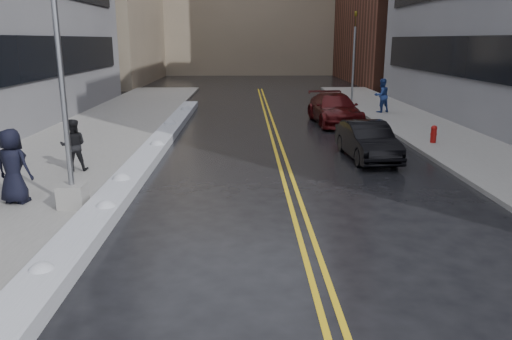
{
  "coord_description": "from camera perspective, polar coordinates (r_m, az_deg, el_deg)",
  "views": [
    {
      "loc": [
        1.13,
        -10.3,
        4.33
      ],
      "look_at": [
        1.39,
        1.25,
        1.3
      ],
      "focal_mm": 35.0,
      "sensor_mm": 36.0,
      "label": 1
    }
  ],
  "objects": [
    {
      "name": "car_maroon",
      "position": [
        26.77,
        8.96,
        6.9
      ],
      "size": [
        2.49,
        5.49,
        1.56
      ],
      "primitive_type": "imported",
      "rotation": [
        0.0,
        0.0,
        0.06
      ],
      "color": "#430A0C",
      "rests_on": "ground"
    },
    {
      "name": "pedestrian_east",
      "position": [
        30.53,
        14.16,
        8.26
      ],
      "size": [
        1.16,
        1.04,
        1.97
      ],
      "primitive_type": "imported",
      "rotation": [
        0.0,
        0.0,
        3.52
      ],
      "color": "navy",
      "rests_on": "sidewalk_east"
    },
    {
      "name": "pedestrian_c",
      "position": [
        14.41,
        -26.03,
        0.38
      ],
      "size": [
        1.1,
        0.86,
        1.98
      ],
      "primitive_type": "imported",
      "rotation": [
        0.0,
        0.0,
        2.88
      ],
      "color": "black",
      "rests_on": "sidewalk_west"
    },
    {
      "name": "traffic_signal",
      "position": [
        35.1,
        11.12,
        12.93
      ],
      "size": [
        0.16,
        0.2,
        6.0
      ],
      "color": "gray",
      "rests_on": "sidewalk_east"
    },
    {
      "name": "lane_line_left",
      "position": [
        20.79,
        2.11,
        2.68
      ],
      "size": [
        0.12,
        50.0,
        0.01
      ],
      "primitive_type": "cube",
      "color": "gold",
      "rests_on": "ground"
    },
    {
      "name": "car_black",
      "position": [
        18.98,
        12.61,
        3.29
      ],
      "size": [
        1.73,
        4.28,
        1.38
      ],
      "primitive_type": "imported",
      "rotation": [
        0.0,
        0.0,
        0.06
      ],
      "color": "black",
      "rests_on": "ground"
    },
    {
      "name": "sidewalk_west",
      "position": [
        21.85,
        -19.63,
        2.61
      ],
      "size": [
        5.5,
        50.0,
        0.15
      ],
      "primitive_type": "cube",
      "color": "gray",
      "rests_on": "ground"
    },
    {
      "name": "ground",
      "position": [
        11.23,
        -7.02,
        -8.1
      ],
      "size": [
        160.0,
        160.0,
        0.0
      ],
      "primitive_type": "plane",
      "color": "black",
      "rests_on": "ground"
    },
    {
      "name": "lane_line_right",
      "position": [
        20.81,
        2.93,
        2.69
      ],
      "size": [
        0.12,
        50.0,
        0.01
      ],
      "primitive_type": "cube",
      "color": "gold",
      "rests_on": "ground"
    },
    {
      "name": "pedestrian_b",
      "position": [
        17.27,
        -20.14,
        2.67
      ],
      "size": [
        0.94,
        0.8,
        1.7
      ],
      "primitive_type": "imported",
      "rotation": [
        0.0,
        0.0,
        3.35
      ],
      "color": "black",
      "rests_on": "sidewalk_west"
    },
    {
      "name": "snow_ridge",
      "position": [
        19.11,
        -12.06,
        1.8
      ],
      "size": [
        0.9,
        30.0,
        0.34
      ],
      "primitive_type": "cube",
      "color": "silver",
      "rests_on": "ground"
    },
    {
      "name": "sidewalk_east",
      "position": [
        22.56,
        21.92,
        2.76
      ],
      "size": [
        4.0,
        50.0,
        0.15
      ],
      "primitive_type": "cube",
      "color": "gray",
      "rests_on": "ground"
    },
    {
      "name": "fire_hydrant",
      "position": [
        22.1,
        19.65,
        3.99
      ],
      "size": [
        0.26,
        0.26,
        0.73
      ],
      "color": "maroon",
      "rests_on": "sidewalk_east"
    },
    {
      "name": "lamppost",
      "position": [
        13.2,
        -21.0,
        5.9
      ],
      "size": [
        0.65,
        0.65,
        7.62
      ],
      "color": "gray",
      "rests_on": "sidewalk_west"
    }
  ]
}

